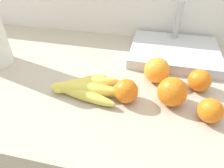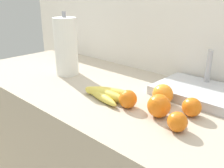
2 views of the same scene
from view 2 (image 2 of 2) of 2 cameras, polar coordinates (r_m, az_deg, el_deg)
wall_back at (r=1.46m, az=11.56°, el=-5.86°), size 2.30×0.06×1.30m
banana_bunch at (r=1.03m, az=-1.57°, el=-2.21°), size 0.22×0.15×0.04m
orange_center at (r=0.99m, az=11.63°, el=-2.38°), size 0.08×0.08×0.08m
orange_front at (r=0.94m, az=3.70°, el=-3.49°), size 0.07×0.07×0.07m
orange_far_right at (r=0.81m, az=14.85°, el=-8.44°), size 0.06×0.06×0.06m
orange_back_left at (r=0.92m, az=17.96°, el=-5.08°), size 0.07×0.07×0.07m
orange_right at (r=0.88m, az=10.78°, el=-4.97°), size 0.08×0.08×0.08m
paper_towel_roll at (r=1.33m, az=-10.55°, el=8.46°), size 0.12×0.12×0.33m
sink_basin at (r=1.12m, az=19.03°, el=-1.42°), size 0.33×0.27×0.18m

